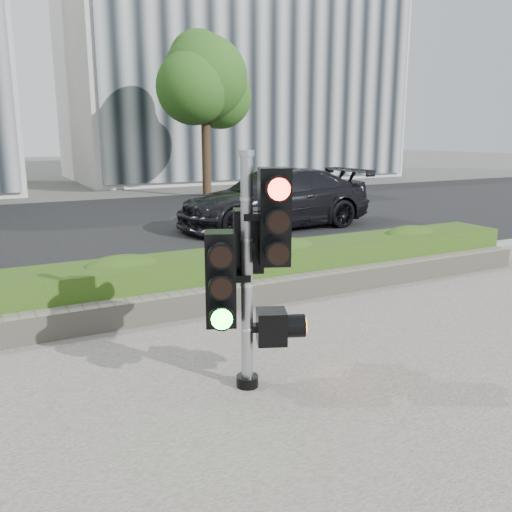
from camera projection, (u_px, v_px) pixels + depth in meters
ground at (286, 360)px, 6.16m from camera, size 120.00×120.00×0.00m
sidewalk at (459, 480)px, 4.00m from camera, size 16.00×11.00×0.03m
road at (99, 227)px, 14.79m from camera, size 60.00×13.00×0.02m
curb at (188, 287)px, 8.87m from camera, size 60.00×0.25×0.12m
stone_wall at (218, 299)px, 7.76m from camera, size 12.00×0.32×0.34m
hedge at (201, 277)px, 8.28m from camera, size 12.00×1.00×0.68m
building_right at (230, 72)px, 31.41m from camera, size 18.00×10.00×12.00m
tree_right at (204, 82)px, 21.09m from camera, size 4.10×3.58×6.53m
traffic_signal at (250, 261)px, 5.21m from camera, size 0.87×0.73×2.34m
car_dark at (275, 199)px, 14.55m from camera, size 5.51×2.41×1.57m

